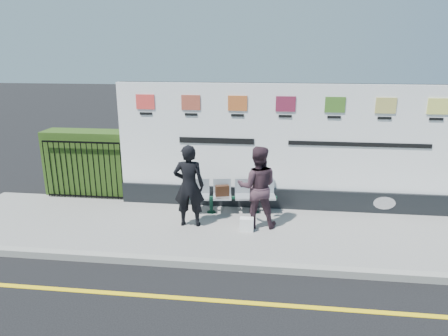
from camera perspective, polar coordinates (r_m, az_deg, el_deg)
name	(u,v)px	position (r m, az deg, el deg)	size (l,w,h in m)	color
ground	(253,303)	(6.69, 4.18, -18.74)	(80.00, 80.00, 0.00)	black
pavement	(259,231)	(8.82, 5.00, -9.02)	(14.00, 3.00, 0.12)	gray
kerb	(256,267)	(7.49, 4.58, -13.89)	(14.00, 0.18, 0.14)	gray
yellow_line	(253,303)	(6.68, 4.18, -18.72)	(14.00, 0.10, 0.01)	yellow
billboard	(283,156)	(9.63, 8.46, 1.70)	(8.00, 0.30, 3.00)	black
hedge	(91,162)	(11.23, -18.53, 0.78)	(2.35, 0.70, 1.70)	#2A4715
railing	(83,170)	(10.87, -19.48, -0.27)	(2.05, 0.06, 1.54)	black
bench	(233,204)	(9.53, 1.31, -5.16)	(1.98, 0.52, 0.42)	silver
woman_left	(189,186)	(8.66, -5.03, -2.56)	(0.67, 0.44, 1.83)	black
woman_right	(257,187)	(8.63, 4.78, -2.71)	(0.88, 0.68, 1.80)	#3A262E
handbag_brown	(222,191)	(9.41, -0.26, -3.26)	(0.32, 0.14, 0.25)	black
carrier_bag_white	(247,224)	(8.64, 3.26, -8.05)	(0.29, 0.17, 0.29)	white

